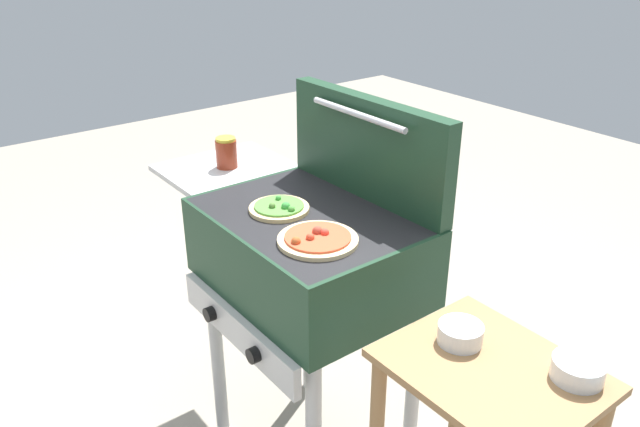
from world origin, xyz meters
name	(u,v)px	position (x,y,z in m)	size (l,w,h in m)	color
grill	(306,257)	(-0.01, 0.00, 0.76)	(0.96, 0.53, 0.90)	#193823
grill_lid_open	(368,148)	(0.00, 0.21, 1.05)	(0.63, 0.09, 0.30)	#193823
pizza_veggie	(279,208)	(-0.07, -0.06, 0.91)	(0.17, 0.17, 0.03)	#E0C17F
pizza_pepperoni	(317,239)	(0.15, -0.08, 0.91)	(0.21, 0.21, 0.04)	beige
sauce_jar	(227,152)	(-0.46, 0.00, 0.95)	(0.07, 0.07, 0.10)	maroon
topping_bowl_near	(460,334)	(0.56, 0.01, 0.80)	(0.10, 0.10, 0.04)	silver
topping_bowl_far	(578,370)	(0.79, 0.11, 0.80)	(0.11, 0.11, 0.04)	silver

